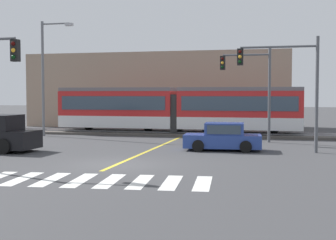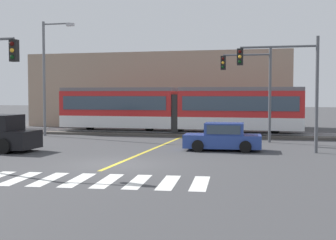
{
  "view_description": "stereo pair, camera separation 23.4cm",
  "coord_description": "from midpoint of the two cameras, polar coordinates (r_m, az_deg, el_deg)",
  "views": [
    {
      "loc": [
        6.93,
        -19.27,
        3.08
      ],
      "look_at": [
        0.66,
        6.98,
        1.6
      ],
      "focal_mm": 50.0,
      "sensor_mm": 36.0,
      "label": 1
    },
    {
      "loc": [
        7.16,
        -19.22,
        3.08
      ],
      "look_at": [
        0.66,
        6.98,
        1.6
      ],
      "focal_mm": 50.0,
      "sensor_mm": 36.0,
      "label": 2
    }
  ],
  "objects": [
    {
      "name": "ground_plane",
      "position": [
        20.72,
        -6.62,
        -5.43
      ],
      "size": [
        200.0,
        200.0,
        0.0
      ],
      "primitive_type": "plane",
      "color": "#3D3D3F"
    },
    {
      "name": "track_bed",
      "position": [
        35.59,
        1.98,
        -1.68
      ],
      "size": [
        120.0,
        4.0,
        0.18
      ],
      "primitive_type": "cube",
      "color": "#4C4742",
      "rests_on": "ground"
    },
    {
      "name": "rail_near",
      "position": [
        34.87,
        1.74,
        -1.55
      ],
      "size": [
        120.0,
        0.08,
        0.1
      ],
      "primitive_type": "cube",
      "color": "#939399",
      "rests_on": "track_bed"
    },
    {
      "name": "rail_far",
      "position": [
        36.28,
        2.2,
        -1.37
      ],
      "size": [
        120.0,
        0.08,
        0.1
      ],
      "primitive_type": "cube",
      "color": "#939399",
      "rests_on": "track_bed"
    },
    {
      "name": "light_rail_tram",
      "position": [
        35.61,
        0.92,
        1.48
      ],
      "size": [
        18.5,
        2.64,
        3.43
      ],
      "color": "silver",
      "rests_on": "track_bed"
    },
    {
      "name": "crosswalk_stripe_2",
      "position": [
        18.03,
        -17.73,
        -6.83
      ],
      "size": [
        0.84,
        2.84,
        0.01
      ],
      "primitive_type": "cube",
      "rotation": [
        0.0,
        0.0,
        0.1
      ],
      "color": "silver",
      "rests_on": "ground"
    },
    {
      "name": "crosswalk_stripe_3",
      "position": [
        17.59,
        -14.47,
        -7.03
      ],
      "size": [
        0.84,
        2.84,
        0.01
      ],
      "primitive_type": "cube",
      "rotation": [
        0.0,
        0.0,
        0.1
      ],
      "color": "silver",
      "rests_on": "ground"
    },
    {
      "name": "crosswalk_stripe_4",
      "position": [
        17.21,
        -11.05,
        -7.21
      ],
      "size": [
        0.84,
        2.84,
        0.01
      ],
      "primitive_type": "cube",
      "rotation": [
        0.0,
        0.0,
        0.1
      ],
      "color": "silver",
      "rests_on": "ground"
    },
    {
      "name": "crosswalk_stripe_5",
      "position": [
        16.89,
        -7.48,
        -7.38
      ],
      "size": [
        0.84,
        2.84,
        0.01
      ],
      "primitive_type": "cube",
      "rotation": [
        0.0,
        0.0,
        0.1
      ],
      "color": "silver",
      "rests_on": "ground"
    },
    {
      "name": "crosswalk_stripe_6",
      "position": [
        16.64,
        -3.79,
        -7.51
      ],
      "size": [
        0.84,
        2.84,
        0.01
      ],
      "primitive_type": "cube",
      "rotation": [
        0.0,
        0.0,
        0.1
      ],
      "color": "silver",
      "rests_on": "ground"
    },
    {
      "name": "crosswalk_stripe_7",
      "position": [
        16.46,
        -0.01,
        -7.63
      ],
      "size": [
        0.84,
        2.84,
        0.01
      ],
      "primitive_type": "cube",
      "rotation": [
        0.0,
        0.0,
        0.1
      ],
      "color": "silver",
      "rests_on": "ground"
    },
    {
      "name": "crosswalk_stripe_8",
      "position": [
        16.36,
        3.85,
        -7.7
      ],
      "size": [
        0.84,
        2.84,
        0.01
      ],
      "primitive_type": "cube",
      "rotation": [
        0.0,
        0.0,
        0.1
      ],
      "color": "silver",
      "rests_on": "ground"
    },
    {
      "name": "lane_centre_line",
      "position": [
        26.23,
        -2.24,
        -3.6
      ],
      "size": [
        0.2,
        15.36,
        0.01
      ],
      "primitive_type": "cube",
      "color": "gold",
      "rests_on": "ground"
    },
    {
      "name": "sedan_crossing",
      "position": [
        25.85,
        6.45,
        -2.16
      ],
      "size": [
        4.31,
        2.13,
        1.52
      ],
      "color": "#284293",
      "rests_on": "ground"
    },
    {
      "name": "traffic_light_mid_right",
      "position": [
        25.66,
        14.26,
        5.19
      ],
      "size": [
        4.25,
        0.38,
        6.12
      ],
      "color": "#515459",
      "rests_on": "ground"
    },
    {
      "name": "traffic_light_far_right",
      "position": [
        30.67,
        10.06,
        4.75
      ],
      "size": [
        3.25,
        0.38,
        6.04
      ],
      "color": "#515459",
      "rests_on": "ground"
    },
    {
      "name": "street_lamp_west",
      "position": [
        35.85,
        -14.84,
        5.85
      ],
      "size": [
        2.53,
        0.28,
        8.44
      ],
      "color": "slate",
      "rests_on": "ground"
    },
    {
      "name": "building_backdrop_far",
      "position": [
        45.08,
        -1.34,
        3.63
      ],
      "size": [
        24.71,
        6.0,
        6.94
      ],
      "primitive_type": "cube",
      "color": "gray",
      "rests_on": "ground"
    }
  ]
}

